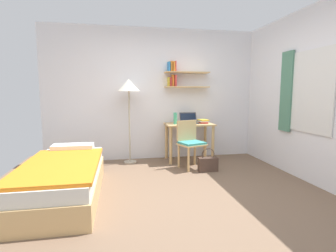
{
  "coord_description": "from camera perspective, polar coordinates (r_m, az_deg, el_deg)",
  "views": [
    {
      "loc": [
        -0.76,
        -3.18,
        1.33
      ],
      "look_at": [
        -0.06,
        0.51,
        0.85
      ],
      "focal_mm": 27.67,
      "sensor_mm": 36.0,
      "label": 1
    }
  ],
  "objects": [
    {
      "name": "desk_chair",
      "position": [
        4.62,
        4.93,
        -3.41
      ],
      "size": [
        0.52,
        0.5,
        0.84
      ],
      "color": "tan",
      "rests_on": "ground_plane"
    },
    {
      "name": "wall_back",
      "position": [
        5.26,
        -2.29,
        7.05
      ],
      "size": [
        4.4,
        0.27,
        2.6
      ],
      "color": "white",
      "rests_on": "ground_plane"
    },
    {
      "name": "standing_lamp",
      "position": [
        4.91,
        -8.64,
        7.97
      ],
      "size": [
        0.41,
        0.41,
        1.58
      ],
      "color": "#B2A893",
      "rests_on": "ground_plane"
    },
    {
      "name": "laptop",
      "position": [
        5.09,
        4.56,
        1.17
      ],
      "size": [
        0.34,
        0.23,
        0.21
      ],
      "color": "#2D2D33",
      "rests_on": "desk"
    },
    {
      "name": "wall_right",
      "position": [
        4.24,
        30.49,
        5.93
      ],
      "size": [
        0.1,
        4.4,
        2.6
      ],
      "color": "white",
      "rests_on": "ground_plane"
    },
    {
      "name": "bed",
      "position": [
        3.63,
        -21.99,
        -10.72
      ],
      "size": [
        0.89,
        1.95,
        0.54
      ],
      "color": "tan",
      "rests_on": "ground_plane"
    },
    {
      "name": "water_bottle",
      "position": [
        4.95,
        1.61,
        1.69
      ],
      "size": [
        0.07,
        0.07,
        0.22
      ],
      "primitive_type": "cylinder",
      "color": "#42A87F",
      "rests_on": "desk"
    },
    {
      "name": "book_stack",
      "position": [
        5.16,
        7.73,
        1.05
      ],
      "size": [
        0.19,
        0.25,
        0.08
      ],
      "color": "#D13D38",
      "rests_on": "desk"
    },
    {
      "name": "desk",
      "position": [
        5.11,
        4.66,
        -1.11
      ],
      "size": [
        0.92,
        0.56,
        0.73
      ],
      "color": "tan",
      "rests_on": "ground_plane"
    },
    {
      "name": "ground_plane",
      "position": [
        3.53,
        2.6,
        -14.87
      ],
      "size": [
        5.28,
        5.28,
        0.0
      ],
      "primitive_type": "plane",
      "color": "brown"
    },
    {
      "name": "handbag",
      "position": [
        4.51,
        8.8,
        -8.21
      ],
      "size": [
        0.33,
        0.13,
        0.4
      ],
      "color": "#4C382D",
      "rests_on": "ground_plane"
    }
  ]
}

